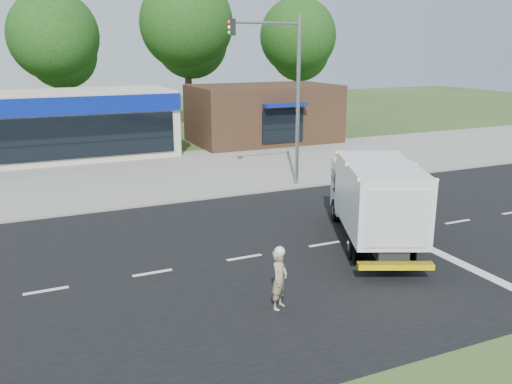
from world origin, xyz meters
TOP-DOWN VIEW (x-y plane):
  - ground at (0.00, 0.00)m, footprint 120.00×120.00m
  - road_asphalt at (0.00, 0.00)m, footprint 60.00×14.00m
  - sidewalk at (0.00, 8.20)m, footprint 60.00×2.40m
  - parking_apron at (0.00, 14.00)m, footprint 60.00×9.00m
  - lane_markings at (1.35, -1.35)m, footprint 55.20×7.00m
  - ems_box_truck at (1.54, -0.56)m, footprint 4.62×6.99m
  - emergency_worker at (-3.53, -3.55)m, footprint 0.69×0.66m
  - retail_strip_mall at (-9.00, 19.93)m, footprint 18.00×6.20m
  - brown_storefront at (7.00, 19.98)m, footprint 10.00×6.70m
  - traffic_signal_pole at (2.35, 7.60)m, footprint 3.51×0.25m
  - background_trees at (-0.85, 28.16)m, footprint 36.77×7.39m

SIDE VIEW (x-z plane):
  - ground at x=0.00m, z-range 0.00..0.00m
  - road_asphalt at x=0.00m, z-range -0.01..0.01m
  - parking_apron at x=0.00m, z-range 0.00..0.02m
  - lane_markings at x=1.35m, z-range 0.01..0.02m
  - sidewalk at x=0.00m, z-range 0.00..0.12m
  - emergency_worker at x=-3.53m, z-range -0.01..1.69m
  - ems_box_truck at x=1.54m, z-range 0.23..3.21m
  - brown_storefront at x=7.00m, z-range 0.00..4.00m
  - retail_strip_mall at x=-9.00m, z-range 0.01..4.01m
  - traffic_signal_pole at x=2.35m, z-range 0.92..8.92m
  - background_trees at x=-0.85m, z-range 1.33..13.43m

